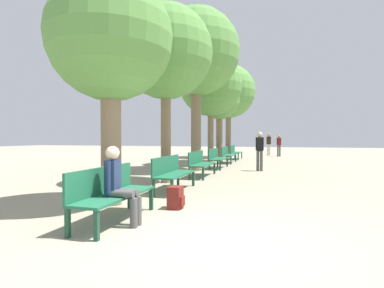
{
  "coord_description": "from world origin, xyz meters",
  "views": [
    {
      "loc": [
        0.88,
        -3.88,
        1.35
      ],
      "look_at": [
        -1.88,
        5.66,
        1.14
      ],
      "focal_mm": 28.0,
      "sensor_mm": 36.0,
      "label": 1
    }
  ],
  "objects": [
    {
      "name": "bench_row_4",
      "position": [
        -1.72,
        11.89,
        0.5
      ],
      "size": [
        0.54,
        1.84,
        0.87
      ],
      "color": "#1E6042",
      "rests_on": "ground_plane"
    },
    {
      "name": "backpack",
      "position": [
        -0.99,
        1.48,
        0.21
      ],
      "size": [
        0.28,
        0.31,
        0.42
      ],
      "color": "maroon",
      "rests_on": "ground_plane"
    },
    {
      "name": "bench_row_2",
      "position": [
        -1.72,
        6.13,
        0.5
      ],
      "size": [
        0.54,
        1.84,
        0.87
      ],
      "color": "#1E6042",
      "rests_on": "ground_plane"
    },
    {
      "name": "person_seated",
      "position": [
        -1.48,
        0.23,
        0.65
      ],
      "size": [
        0.56,
        0.32,
        1.22
      ],
      "color": "#4C4C4C",
      "rests_on": "ground_plane"
    },
    {
      "name": "tree_row_3",
      "position": [
        -2.37,
        10.72,
        3.96
      ],
      "size": [
        3.12,
        3.12,
        5.54
      ],
      "color": "#7A664C",
      "rests_on": "ground_plane"
    },
    {
      "name": "tree_row_1",
      "position": [
        -2.37,
        4.53,
        3.88
      ],
      "size": [
        2.81,
        2.81,
        5.31
      ],
      "color": "#7A664C",
      "rests_on": "ground_plane"
    },
    {
      "name": "pedestrian_far",
      "position": [
        0.16,
        8.48,
        0.91
      ],
      "size": [
        0.32,
        0.25,
        1.59
      ],
      "color": "#4C4C4C",
      "rests_on": "ground_plane"
    },
    {
      "name": "ground_plane",
      "position": [
        0.0,
        0.0,
        0.0
      ],
      "size": [
        80.0,
        80.0,
        0.0
      ],
      "primitive_type": "plane",
      "color": "gray"
    },
    {
      "name": "bench_row_0",
      "position": [
        -1.72,
        0.37,
        0.5
      ],
      "size": [
        0.54,
        1.84,
        0.87
      ],
      "color": "#1E6042",
      "rests_on": "ground_plane"
    },
    {
      "name": "tree_row_0",
      "position": [
        -2.37,
        1.47,
        3.29
      ],
      "size": [
        2.51,
        2.51,
        4.6
      ],
      "color": "#7A664C",
      "rests_on": "ground_plane"
    },
    {
      "name": "pedestrian_mid",
      "position": [
        0.19,
        19.5,
        0.96
      ],
      "size": [
        0.34,
        0.23,
        1.67
      ],
      "color": "beige",
      "rests_on": "ground_plane"
    },
    {
      "name": "pedestrian_near",
      "position": [
        0.93,
        18.41,
        0.89
      ],
      "size": [
        0.31,
        0.23,
        1.55
      ],
      "color": "#4C4C4C",
      "rests_on": "ground_plane"
    },
    {
      "name": "tree_row_5",
      "position": [
        -2.37,
        16.21,
        4.44
      ],
      "size": [
        3.58,
        3.58,
        6.26
      ],
      "color": "#7A664C",
      "rests_on": "ground_plane"
    },
    {
      "name": "tree_row_2",
      "position": [
        -2.37,
        7.96,
        4.81
      ],
      "size": [
        3.56,
        3.56,
        6.64
      ],
      "color": "#7A664C",
      "rests_on": "ground_plane"
    },
    {
      "name": "bench_row_5",
      "position": [
        -1.72,
        14.77,
        0.5
      ],
      "size": [
        0.54,
        1.84,
        0.87
      ],
      "color": "#1E6042",
      "rests_on": "ground_plane"
    },
    {
      "name": "tree_row_4",
      "position": [
        -2.37,
        13.0,
        3.49
      ],
      "size": [
        2.33,
        2.33,
        4.72
      ],
      "color": "#7A664C",
      "rests_on": "ground_plane"
    },
    {
      "name": "bench_row_3",
      "position": [
        -1.72,
        9.01,
        0.5
      ],
      "size": [
        0.54,
        1.84,
        0.87
      ],
      "color": "#1E6042",
      "rests_on": "ground_plane"
    },
    {
      "name": "bench_row_1",
      "position": [
        -1.72,
        3.25,
        0.5
      ],
      "size": [
        0.54,
        1.84,
        0.87
      ],
      "color": "#1E6042",
      "rests_on": "ground_plane"
    }
  ]
}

